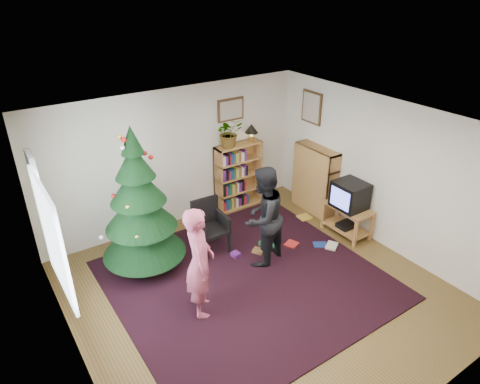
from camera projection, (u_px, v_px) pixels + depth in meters
floor at (258, 291)px, 6.30m from camera, size 5.00×5.00×0.00m
ceiling at (262, 129)px, 5.16m from camera, size 5.00×5.00×0.00m
wall_back at (176, 158)px, 7.57m from camera, size 5.00×0.02×2.50m
wall_front at (423, 334)px, 3.89m from camera, size 5.00×0.02×2.50m
wall_left at (68, 286)px, 4.49m from camera, size 0.02×5.00×2.50m
wall_right at (383, 174)px, 6.98m from camera, size 0.02×5.00×2.50m
rug at (246, 279)px, 6.52m from camera, size 3.80×3.60×0.02m
window_pane at (53, 239)px, 4.83m from camera, size 0.04×1.20×1.40m
curtain at (43, 212)px, 5.36m from camera, size 0.06×0.35×1.60m
picture_back at (231, 110)px, 7.81m from camera, size 0.55×0.03×0.42m
picture_right at (312, 107)px, 7.93m from camera, size 0.03×0.50×0.60m
christmas_tree at (140, 212)px, 6.42m from camera, size 1.29×1.29×2.34m
bookshelf_back at (238, 175)px, 8.33m from camera, size 0.95×0.30×1.30m
bookshelf_right at (315, 179)px, 8.17m from camera, size 0.30×0.95×1.30m
tv_stand at (347, 218)px, 7.54m from camera, size 0.46×0.83×0.55m
crt_tv at (350, 195)px, 7.33m from camera, size 0.49×0.53×0.46m
armchair at (208, 223)px, 7.08m from camera, size 0.51×0.52×0.90m
person_standing at (200, 262)px, 5.59m from camera, size 0.59×0.69×1.61m
person_by_chair at (263, 217)px, 6.58m from camera, size 0.96×0.86×1.65m
potted_plant at (229, 133)px, 7.82m from camera, size 0.54×0.48×0.55m
table_lamp at (251, 130)px, 8.08m from camera, size 0.26×0.26×0.34m
floor_clutter at (288, 242)px, 7.36m from camera, size 1.98×1.20×0.08m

